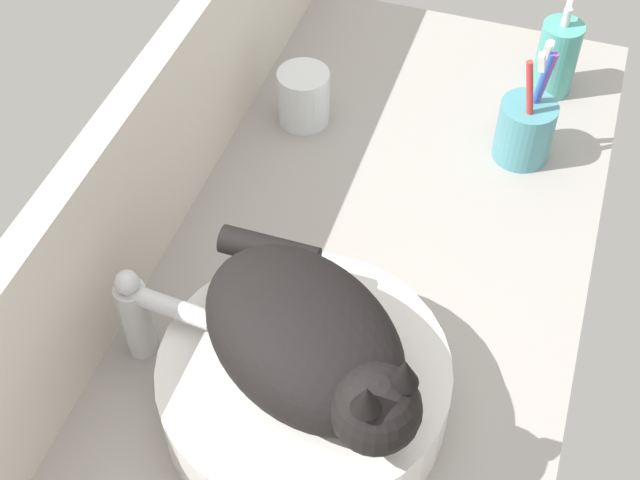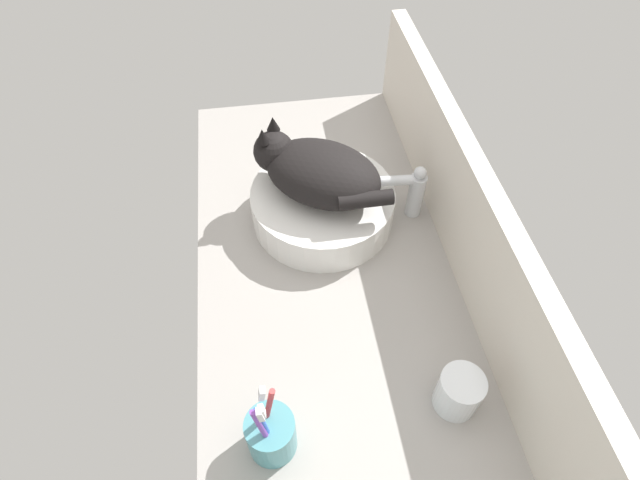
# 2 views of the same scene
# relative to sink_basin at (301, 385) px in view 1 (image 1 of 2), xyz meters

# --- Properties ---
(ground_plane) EXTENTS (1.24, 0.56, 0.04)m
(ground_plane) POSITION_rel_sink_basin_xyz_m (0.17, -0.00, -0.06)
(ground_plane) COLOR #9E9993
(backsplash_panel) EXTENTS (1.24, 0.04, 0.24)m
(backsplash_panel) POSITION_rel_sink_basin_xyz_m (0.17, 0.26, 0.08)
(backsplash_panel) COLOR silver
(backsplash_panel) RESTS_ON ground_plane
(sink_basin) EXTENTS (0.31, 0.31, 0.08)m
(sink_basin) POSITION_rel_sink_basin_xyz_m (0.00, 0.00, 0.00)
(sink_basin) COLOR white
(sink_basin) RESTS_ON ground_plane
(cat) EXTENTS (0.28, 0.30, 0.14)m
(cat) POSITION_rel_sink_basin_xyz_m (-0.01, -0.01, 0.10)
(cat) COLOR black
(cat) RESTS_ON sink_basin
(faucet) EXTENTS (0.04, 0.12, 0.14)m
(faucet) POSITION_rel_sink_basin_xyz_m (0.01, 0.19, 0.03)
(faucet) COLOR silver
(faucet) RESTS_ON ground_plane
(soap_dispenser) EXTENTS (0.06, 0.06, 0.15)m
(soap_dispenser) POSITION_rel_sink_basin_xyz_m (0.64, -0.18, 0.02)
(soap_dispenser) COLOR teal
(soap_dispenser) RESTS_ON ground_plane
(toothbrush_cup) EXTENTS (0.08, 0.08, 0.19)m
(toothbrush_cup) POSITION_rel_sink_basin_xyz_m (0.48, -0.16, 0.01)
(toothbrush_cup) COLOR teal
(toothbrush_cup) RESTS_ON ground_plane
(water_glass) EXTENTS (0.08, 0.08, 0.08)m
(water_glass) POSITION_rel_sink_basin_xyz_m (0.46, 0.15, -0.00)
(water_glass) COLOR white
(water_glass) RESTS_ON ground_plane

